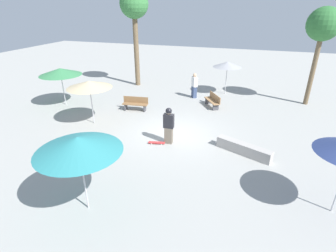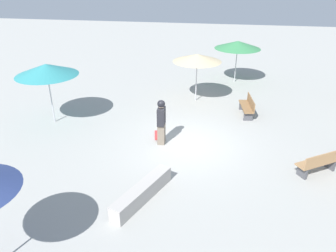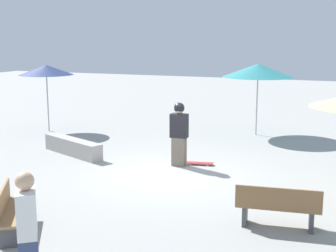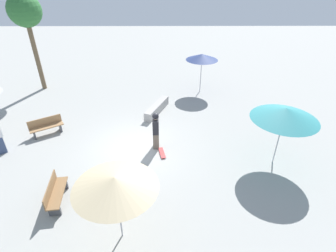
# 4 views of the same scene
# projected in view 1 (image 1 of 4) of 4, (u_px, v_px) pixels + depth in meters

# --- Properties ---
(ground_plane) EXTENTS (60.00, 60.00, 0.00)m
(ground_plane) POSITION_uv_depth(u_px,v_px,m) (173.00, 134.00, 13.58)
(ground_plane) COLOR #9E9E99
(skater_main) EXTENTS (0.49, 0.30, 1.82)m
(skater_main) POSITION_uv_depth(u_px,v_px,m) (169.00, 124.00, 12.37)
(skater_main) COLOR #726656
(skater_main) RESTS_ON ground_plane
(skateboard) EXTENTS (0.82, 0.36, 0.07)m
(skateboard) POSITION_uv_depth(u_px,v_px,m) (157.00, 143.00, 12.67)
(skateboard) COLOR red
(skateboard) RESTS_ON ground_plane
(concrete_ledge) EXTENTS (2.51, 1.37, 0.50)m
(concrete_ledge) POSITION_uv_depth(u_px,v_px,m) (244.00, 149.00, 11.75)
(concrete_ledge) COLOR #A8A39E
(concrete_ledge) RESTS_ON ground_plane
(bench_near) EXTENTS (1.64, 0.64, 0.85)m
(bench_near) POSITION_uv_depth(u_px,v_px,m) (135.00, 104.00, 16.51)
(bench_near) COLOR #47474C
(bench_near) RESTS_ON ground_plane
(bench_far) EXTENTS (1.24, 1.58, 0.85)m
(bench_far) POSITION_uv_depth(u_px,v_px,m) (213.00, 101.00, 17.05)
(bench_far) COLOR #47474C
(bench_far) RESTS_ON ground_plane
(shade_umbrella_teal) EXTENTS (2.62, 2.62, 2.65)m
(shade_umbrella_teal) POSITION_uv_depth(u_px,v_px,m) (78.00, 144.00, 7.69)
(shade_umbrella_teal) COLOR #B7B7BC
(shade_umbrella_teal) RESTS_ON ground_plane
(shade_umbrella_tan) EXTENTS (2.42, 2.42, 2.44)m
(shade_umbrella_tan) POSITION_uv_depth(u_px,v_px,m) (89.00, 84.00, 13.95)
(shade_umbrella_tan) COLOR #B7B7BC
(shade_umbrella_tan) RESTS_ON ground_plane
(shade_umbrella_green) EXTENTS (2.66, 2.66, 2.44)m
(shade_umbrella_green) POSITION_uv_depth(u_px,v_px,m) (60.00, 72.00, 16.71)
(shade_umbrella_green) COLOR #B7B7BC
(shade_umbrella_green) RESTS_ON ground_plane
(shade_umbrella_grey) EXTENTS (2.07, 2.07, 2.40)m
(shade_umbrella_grey) POSITION_uv_depth(u_px,v_px,m) (228.00, 64.00, 18.80)
(shade_umbrella_grey) COLOR #B7B7BC
(shade_umbrella_grey) RESTS_ON ground_plane
(palm_tree_far_back) EXTENTS (2.14, 2.14, 7.23)m
(palm_tree_far_back) POSITION_uv_depth(u_px,v_px,m) (134.00, 7.00, 19.40)
(palm_tree_far_back) COLOR brown
(palm_tree_far_back) RESTS_ON ground_plane
(palm_tree_right) EXTENTS (1.99, 1.99, 6.05)m
(palm_tree_right) POSITION_uv_depth(u_px,v_px,m) (323.00, 26.00, 15.64)
(palm_tree_right) COLOR brown
(palm_tree_right) RESTS_ON ground_plane
(bystander_watching) EXTENTS (0.51, 0.55, 1.77)m
(bystander_watching) POSITION_uv_depth(u_px,v_px,m) (194.00, 86.00, 18.57)
(bystander_watching) COLOR #38476B
(bystander_watching) RESTS_ON ground_plane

